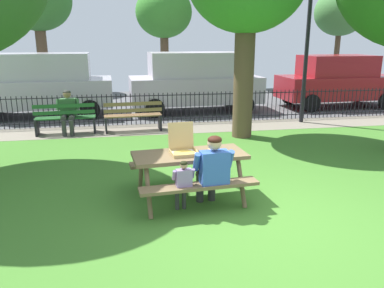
{
  "coord_description": "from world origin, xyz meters",
  "views": [
    {
      "loc": [
        -1.86,
        -4.79,
        2.55
      ],
      "look_at": [
        -0.76,
        1.56,
        0.75
      ],
      "focal_mm": 35.51,
      "sensor_mm": 36.0,
      "label": 1
    }
  ],
  "objects_px": {
    "parked_car_far_left": "(41,84)",
    "far_tree_center": "(164,13)",
    "park_bench_center": "(133,117)",
    "person_on_park_bench": "(68,110)",
    "parked_car_left": "(195,81)",
    "far_tree_right": "(341,13)",
    "park_bench_left": "(65,119)",
    "lamp_post_walkway": "(308,35)",
    "child_at_table": "(183,181)",
    "parked_car_center": "(337,80)",
    "pizza_slice_on_table": "(215,150)",
    "picnic_table_foreground": "(189,164)",
    "far_tree_midleft": "(37,1)",
    "adult_at_table": "(212,169)",
    "pizza_box_open": "(183,148)"
  },
  "relations": [
    {
      "from": "parked_car_far_left",
      "to": "far_tree_center",
      "type": "bearing_deg",
      "value": 53.44
    },
    {
      "from": "adult_at_table",
      "to": "child_at_table",
      "type": "height_order",
      "value": "adult_at_table"
    },
    {
      "from": "park_bench_left",
      "to": "far_tree_midleft",
      "type": "bearing_deg",
      "value": 103.71
    },
    {
      "from": "pizza_slice_on_table",
      "to": "far_tree_midleft",
      "type": "bearing_deg",
      "value": 110.82
    },
    {
      "from": "far_tree_center",
      "to": "pizza_box_open",
      "type": "bearing_deg",
      "value": -94.7
    },
    {
      "from": "pizza_slice_on_table",
      "to": "parked_car_left",
      "type": "relative_size",
      "value": 0.05
    },
    {
      "from": "pizza_box_open",
      "to": "parked_car_center",
      "type": "distance_m",
      "value": 10.35
    },
    {
      "from": "pizza_slice_on_table",
      "to": "parked_car_far_left",
      "type": "distance_m",
      "value": 8.6
    },
    {
      "from": "pizza_slice_on_table",
      "to": "parked_car_far_left",
      "type": "relative_size",
      "value": 0.05
    },
    {
      "from": "parked_car_center",
      "to": "far_tree_right",
      "type": "xyz_separation_m",
      "value": [
        3.62,
        6.46,
        2.87
      ]
    },
    {
      "from": "child_at_table",
      "to": "parked_car_center",
      "type": "distance_m",
      "value": 10.85
    },
    {
      "from": "adult_at_table",
      "to": "far_tree_center",
      "type": "relative_size",
      "value": 0.24
    },
    {
      "from": "lamp_post_walkway",
      "to": "park_bench_left",
      "type": "bearing_deg",
      "value": -177.38
    },
    {
      "from": "pizza_box_open",
      "to": "park_bench_left",
      "type": "relative_size",
      "value": 0.3
    },
    {
      "from": "park_bench_center",
      "to": "lamp_post_walkway",
      "type": "relative_size",
      "value": 0.37
    },
    {
      "from": "pizza_box_open",
      "to": "far_tree_center",
      "type": "distance_m",
      "value": 14.38
    },
    {
      "from": "park_bench_left",
      "to": "parked_car_center",
      "type": "bearing_deg",
      "value": 15.78
    },
    {
      "from": "parked_car_left",
      "to": "far_tree_right",
      "type": "bearing_deg",
      "value": 35.43
    },
    {
      "from": "park_bench_left",
      "to": "far_tree_center",
      "type": "height_order",
      "value": "far_tree_center"
    },
    {
      "from": "adult_at_table",
      "to": "child_at_table",
      "type": "xyz_separation_m",
      "value": [
        -0.46,
        -0.07,
        -0.14
      ]
    },
    {
      "from": "far_tree_midleft",
      "to": "lamp_post_walkway",
      "type": "bearing_deg",
      "value": -43.55
    },
    {
      "from": "pizza_box_open",
      "to": "adult_at_table",
      "type": "relative_size",
      "value": 0.41
    },
    {
      "from": "park_bench_center",
      "to": "far_tree_midleft",
      "type": "distance_m",
      "value": 10.73
    },
    {
      "from": "picnic_table_foreground",
      "to": "park_bench_center",
      "type": "xyz_separation_m",
      "value": [
        -0.8,
        4.9,
        -0.18
      ]
    },
    {
      "from": "adult_at_table",
      "to": "park_bench_center",
      "type": "relative_size",
      "value": 0.73
    },
    {
      "from": "pizza_slice_on_table",
      "to": "lamp_post_walkway",
      "type": "distance_m",
      "value": 6.76
    },
    {
      "from": "person_on_park_bench",
      "to": "parked_car_far_left",
      "type": "relative_size",
      "value": 0.25
    },
    {
      "from": "picnic_table_foreground",
      "to": "park_bench_center",
      "type": "distance_m",
      "value": 4.96
    },
    {
      "from": "picnic_table_foreground",
      "to": "far_tree_midleft",
      "type": "distance_m",
      "value": 15.32
    },
    {
      "from": "adult_at_table",
      "to": "person_on_park_bench",
      "type": "distance_m",
      "value": 6.09
    },
    {
      "from": "park_bench_left",
      "to": "person_on_park_bench",
      "type": "relative_size",
      "value": 1.36
    },
    {
      "from": "pizza_slice_on_table",
      "to": "far_tree_right",
      "type": "bearing_deg",
      "value": 54.06
    },
    {
      "from": "adult_at_table",
      "to": "person_on_park_bench",
      "type": "xyz_separation_m",
      "value": [
        -2.82,
        5.39,
        0.0
      ]
    },
    {
      "from": "adult_at_table",
      "to": "far_tree_midleft",
      "type": "distance_m",
      "value": 15.84
    },
    {
      "from": "pizza_slice_on_table",
      "to": "parked_car_center",
      "type": "relative_size",
      "value": 0.06
    },
    {
      "from": "parked_car_far_left",
      "to": "far_tree_midleft",
      "type": "xyz_separation_m",
      "value": [
        -1.13,
        6.46,
        3.13
      ]
    },
    {
      "from": "park_bench_center",
      "to": "person_on_park_bench",
      "type": "relative_size",
      "value": 1.36
    },
    {
      "from": "pizza_box_open",
      "to": "parked_car_far_left",
      "type": "xyz_separation_m",
      "value": [
        -3.64,
        7.58,
        0.24
      ]
    },
    {
      "from": "child_at_table",
      "to": "lamp_post_walkway",
      "type": "xyz_separation_m",
      "value": [
        4.63,
        5.77,
        2.13
      ]
    },
    {
      "from": "child_at_table",
      "to": "far_tree_center",
      "type": "bearing_deg",
      "value": 85.13
    },
    {
      "from": "lamp_post_walkway",
      "to": "far_tree_right",
      "type": "bearing_deg",
      "value": 55.29
    },
    {
      "from": "pizza_box_open",
      "to": "picnic_table_foreground",
      "type": "bearing_deg",
      "value": -15.92
    },
    {
      "from": "picnic_table_foreground",
      "to": "pizza_slice_on_table",
      "type": "bearing_deg",
      "value": 12.34
    },
    {
      "from": "pizza_box_open",
      "to": "child_at_table",
      "type": "bearing_deg",
      "value": -99.11
    },
    {
      "from": "pizza_slice_on_table",
      "to": "lamp_post_walkway",
      "type": "bearing_deg",
      "value": 52.03
    },
    {
      "from": "lamp_post_walkway",
      "to": "park_bench_center",
      "type": "bearing_deg",
      "value": -176.47
    },
    {
      "from": "parked_car_left",
      "to": "far_tree_midleft",
      "type": "bearing_deg",
      "value": 134.51
    },
    {
      "from": "far_tree_center",
      "to": "person_on_park_bench",
      "type": "bearing_deg",
      "value": -111.5
    },
    {
      "from": "parked_car_left",
      "to": "pizza_slice_on_table",
      "type": "bearing_deg",
      "value": -97.9
    },
    {
      "from": "pizza_box_open",
      "to": "pizza_slice_on_table",
      "type": "relative_size",
      "value": 1.94
    }
  ]
}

